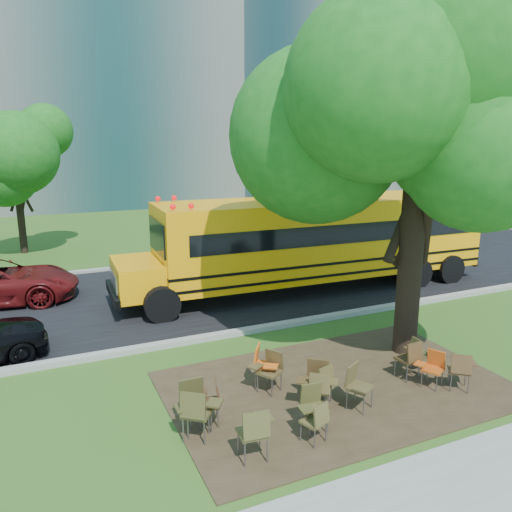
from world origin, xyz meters
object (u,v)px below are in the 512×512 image
school_bus (321,237)px  chair_1 (197,409)px  chair_15 (192,401)px  chair_6 (433,365)px  chair_4 (321,387)px  chair_5 (357,383)px  chair_7 (461,368)px  chair_10 (263,362)px  chair_12 (421,352)px  chair_14 (312,403)px  chair_2 (317,418)px  chair_0 (255,428)px  chair_3 (316,378)px  chair_11 (322,379)px  chair_8 (211,398)px  chair_9 (270,367)px  chair_13 (411,356)px  main_tree (420,135)px

school_bus → chair_1: size_ratio=13.27×
chair_15 → chair_6: bearing=174.7°
chair_4 → chair_5: bearing=16.7°
chair_7 → chair_10: 4.05m
chair_12 → chair_15: size_ratio=0.82×
chair_14 → chair_2: bearing=75.7°
chair_14 → school_bus: bearing=-116.8°
chair_4 → chair_14: size_ratio=0.97×
chair_0 → chair_3: size_ratio=1.04×
chair_5 → chair_14: 1.16m
school_bus → chair_11: school_bus is taller
chair_1 → chair_2: size_ratio=1.24×
chair_14 → chair_8: bearing=-24.9°
chair_8 → chair_11: 2.23m
chair_3 → chair_12: 2.87m
chair_5 → chair_9: size_ratio=1.03×
chair_10 → chair_6: bearing=100.1°
chair_3 → chair_1: bearing=41.5°
chair_7 → chair_13: 1.02m
chair_7 → chair_12: bearing=134.8°
main_tree → chair_13: 4.83m
main_tree → chair_9: (-3.84, -0.42, -4.61)m
chair_1 → chair_5: 3.09m
chair_3 → chair_5: size_ratio=1.02×
chair_8 → chair_4: bearing=-87.9°
chair_14 → chair_5: bearing=-161.5°
chair_1 → chair_13: chair_1 is taller
chair_11 → chair_2: bearing=-141.9°
chair_9 → chair_14: chair_9 is taller
main_tree → chair_5: bearing=-146.7°
main_tree → chair_8: main_tree is taller
chair_13 → chair_3: bearing=177.0°
chair_3 → chair_9: (-0.57, 0.85, -0.03)m
chair_1 → chair_12: chair_1 is taller
chair_4 → chair_11: 0.30m
chair_15 → chair_4: bearing=171.3°
chair_11 → chair_14: size_ratio=0.97×
chair_2 → chair_7: (3.62, 0.34, 0.05)m
school_bus → chair_11: 7.98m
chair_10 → chair_11: 1.34m
school_bus → chair_1: school_bus is taller
chair_2 → chair_9: bearing=68.5°
chair_4 → chair_10: size_ratio=0.92×
main_tree → chair_10: size_ratio=9.68×
chair_3 → chair_4: (-0.03, -0.25, -0.05)m
chair_2 → chair_5: 1.42m
chair_1 → main_tree: bearing=51.5°
chair_1 → chair_0: bearing=-16.8°
main_tree → school_bus: (0.94, 5.46, -3.36)m
chair_8 → chair_2: bearing=-117.5°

